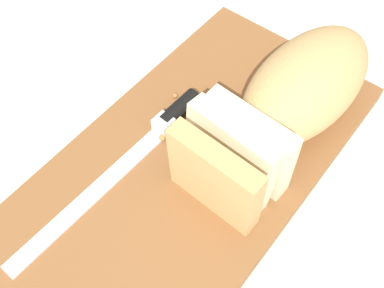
# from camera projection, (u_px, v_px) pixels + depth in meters

# --- Properties ---
(ground_plane) EXTENTS (3.00, 3.00, 0.00)m
(ground_plane) POSITION_uv_depth(u_px,v_px,m) (192.00, 168.00, 0.53)
(ground_plane) COLOR beige
(cutting_board) EXTENTS (0.46, 0.25, 0.02)m
(cutting_board) POSITION_uv_depth(u_px,v_px,m) (192.00, 164.00, 0.53)
(cutting_board) COLOR brown
(cutting_board) RESTS_ON ground_plane
(bread_loaf) EXTENTS (0.27, 0.12, 0.10)m
(bread_loaf) POSITION_uv_depth(u_px,v_px,m) (289.00, 102.00, 0.50)
(bread_loaf) COLOR tan
(bread_loaf) RESTS_ON cutting_board
(bread_knife) EXTENTS (0.28, 0.03, 0.02)m
(bread_knife) POSITION_uv_depth(u_px,v_px,m) (155.00, 134.00, 0.53)
(bread_knife) COLOR silver
(bread_knife) RESTS_ON cutting_board
(crumb_near_knife) EXTENTS (0.01, 0.01, 0.01)m
(crumb_near_knife) POSITION_uv_depth(u_px,v_px,m) (175.00, 96.00, 0.56)
(crumb_near_knife) COLOR #A8753D
(crumb_near_knife) RESTS_ON cutting_board
(crumb_near_loaf) EXTENTS (0.01, 0.01, 0.01)m
(crumb_near_loaf) POSITION_uv_depth(u_px,v_px,m) (229.00, 150.00, 0.52)
(crumb_near_loaf) COLOR #A8753D
(crumb_near_loaf) RESTS_ON cutting_board
(crumb_stray_left) EXTENTS (0.01, 0.01, 0.01)m
(crumb_stray_left) POSITION_uv_depth(u_px,v_px,m) (162.00, 138.00, 0.53)
(crumb_stray_left) COLOR #A8753D
(crumb_stray_left) RESTS_ON cutting_board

